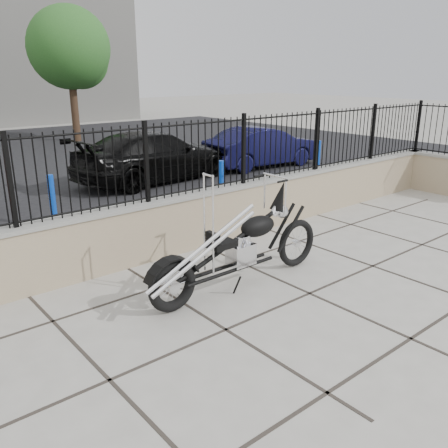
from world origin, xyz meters
TOP-DOWN VIEW (x-y plane):
  - ground_plane at (0.00, 0.00)m, footprint 90.00×90.00m
  - parking_lot at (0.00, 12.50)m, footprint 30.00×30.00m
  - retaining_wall at (0.00, 2.50)m, footprint 14.00×0.36m
  - iron_fence at (0.00, 2.50)m, footprint 14.00×0.08m
  - chopper_motorcycle at (-0.63, 0.79)m, footprint 2.87×0.51m
  - car_black at (2.14, 7.39)m, footprint 4.86×2.36m
  - car_blue at (5.85, 6.97)m, footprint 3.91×1.66m
  - bollard_a at (-1.56, 5.18)m, footprint 0.16×0.16m
  - bollard_b at (1.97, 4.33)m, footprint 0.16×0.16m
  - bollard_c at (5.83, 4.73)m, footprint 0.14×0.14m
  - tree_right at (3.71, 16.36)m, footprint 3.37×3.37m

SIDE VIEW (x-z plane):
  - ground_plane at x=0.00m, z-range 0.00..0.00m
  - parking_lot at x=0.00m, z-range 0.00..0.00m
  - retaining_wall at x=0.00m, z-range 0.00..0.96m
  - bollard_b at x=1.97m, z-range 0.00..1.01m
  - bollard_a at x=-1.56m, z-range 0.00..1.02m
  - bollard_c at x=5.83m, z-range 0.00..1.06m
  - car_blue at x=5.85m, z-range 0.00..1.25m
  - car_black at x=2.14m, z-range 0.00..1.36m
  - chopper_motorcycle at x=-0.63m, z-range 0.00..1.72m
  - iron_fence at x=0.00m, z-range 0.96..2.16m
  - tree_right at x=3.71m, z-range 1.14..6.83m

